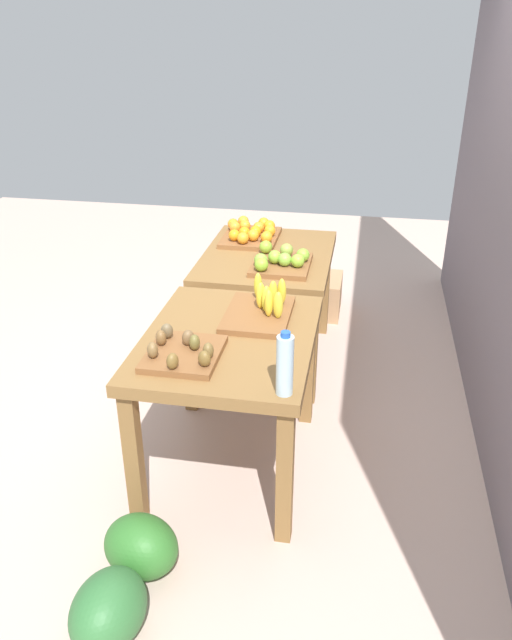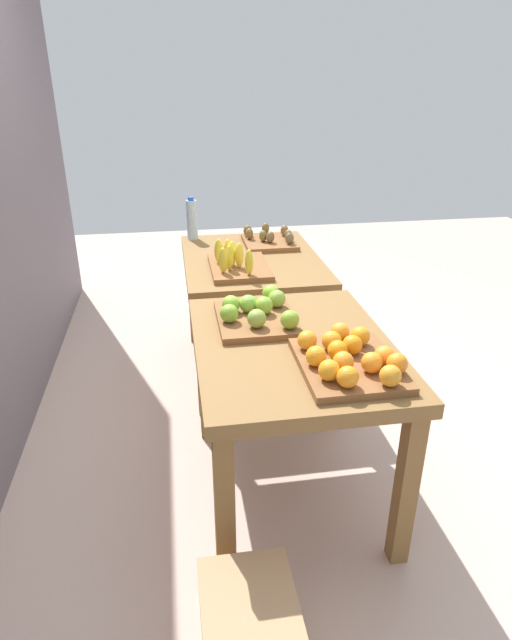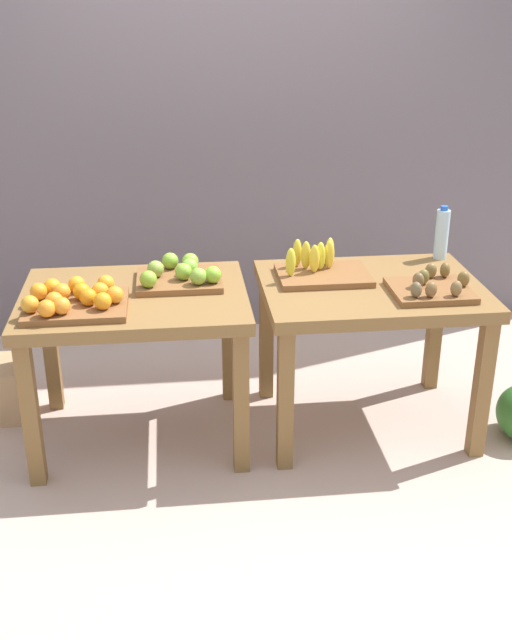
{
  "view_description": "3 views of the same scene",
  "coord_description": "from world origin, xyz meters",
  "px_view_note": "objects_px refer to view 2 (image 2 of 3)",
  "views": [
    {
      "loc": [
        3.08,
        0.59,
        2.13
      ],
      "look_at": [
        -0.09,
        0.01,
        0.52
      ],
      "focal_mm": 34.79,
      "sensor_mm": 36.0,
      "label": 1
    },
    {
      "loc": [
        -2.45,
        0.46,
        1.76
      ],
      "look_at": [
        0.1,
        0.05,
        0.56
      ],
      "focal_mm": 29.93,
      "sensor_mm": 36.0,
      "label": 2
    },
    {
      "loc": [
        -0.38,
        -3.35,
        2.08
      ],
      "look_at": [
        0.0,
        -0.04,
        0.62
      ],
      "focal_mm": 43.5,
      "sensor_mm": 36.0,
      "label": 3
    }
  ],
  "objects_px": {
    "apple_bin": "(257,313)",
    "display_table_left": "(292,366)",
    "orange_bin": "(349,359)",
    "kiwi_bin": "(269,240)",
    "watermelon_pile": "(263,295)",
    "cardboard_produce_box": "(250,636)",
    "water_bottle": "(192,219)",
    "display_table_right": "(252,275)",
    "banana_crate": "(237,264)"
  },
  "relations": [
    {
      "from": "apple_bin",
      "to": "display_table_left",
      "type": "bearing_deg",
      "value": -152.64
    },
    {
      "from": "orange_bin",
      "to": "kiwi_bin",
      "type": "distance_m",
      "value": 1.61
    },
    {
      "from": "display_table_left",
      "to": "apple_bin",
      "type": "xyz_separation_m",
      "value": [
        0.22,
        0.11,
        0.15
      ]
    },
    {
      "from": "apple_bin",
      "to": "kiwi_bin",
      "type": "height_order",
      "value": "apple_bin"
    },
    {
      "from": "orange_bin",
      "to": "watermelon_pile",
      "type": "distance_m",
      "value": 2.38
    },
    {
      "from": "apple_bin",
      "to": "watermelon_pile",
      "type": "bearing_deg",
      "value": -10.59
    },
    {
      "from": "watermelon_pile",
      "to": "cardboard_produce_box",
      "type": "xyz_separation_m",
      "value": [
        -2.83,
        0.53,
        0.01
      ]
    },
    {
      "from": "water_bottle",
      "to": "kiwi_bin",
      "type": "bearing_deg",
      "value": -112.85
    },
    {
      "from": "display_table_right",
      "to": "water_bottle",
      "type": "bearing_deg",
      "value": 36.41
    },
    {
      "from": "kiwi_bin",
      "to": "display_table_right",
      "type": "bearing_deg",
      "value": 147.62
    },
    {
      "from": "banana_crate",
      "to": "kiwi_bin",
      "type": "relative_size",
      "value": 1.19
    },
    {
      "from": "water_bottle",
      "to": "watermelon_pile",
      "type": "relative_size",
      "value": 0.41
    },
    {
      "from": "watermelon_pile",
      "to": "cardboard_produce_box",
      "type": "distance_m",
      "value": 2.88
    },
    {
      "from": "cardboard_produce_box",
      "to": "display_table_right",
      "type": "bearing_deg",
      "value": -8.9
    },
    {
      "from": "display_table_right",
      "to": "cardboard_produce_box",
      "type": "bearing_deg",
      "value": 171.1
    },
    {
      "from": "kiwi_bin",
      "to": "cardboard_produce_box",
      "type": "xyz_separation_m",
      "value": [
        -2.16,
        0.45,
        -0.65
      ]
    },
    {
      "from": "apple_bin",
      "to": "kiwi_bin",
      "type": "relative_size",
      "value": 1.11
    },
    {
      "from": "apple_bin",
      "to": "kiwi_bin",
      "type": "distance_m",
      "value": 1.17
    },
    {
      "from": "display_table_right",
      "to": "water_bottle",
      "type": "xyz_separation_m",
      "value": [
        0.44,
        0.33,
        0.24
      ]
    },
    {
      "from": "orange_bin",
      "to": "watermelon_pile",
      "type": "height_order",
      "value": "orange_bin"
    },
    {
      "from": "banana_crate",
      "to": "water_bottle",
      "type": "distance_m",
      "value": 0.71
    },
    {
      "from": "banana_crate",
      "to": "watermelon_pile",
      "type": "xyz_separation_m",
      "value": [
        1.14,
        -0.35,
        -0.67
      ]
    },
    {
      "from": "cardboard_produce_box",
      "to": "display_table_left",
      "type": "bearing_deg",
      "value": -20.68
    },
    {
      "from": "orange_bin",
      "to": "kiwi_bin",
      "type": "relative_size",
      "value": 1.2
    },
    {
      "from": "display_table_right",
      "to": "apple_bin",
      "type": "relative_size",
      "value": 2.54
    },
    {
      "from": "apple_bin",
      "to": "banana_crate",
      "type": "xyz_separation_m",
      "value": [
        0.67,
        0.01,
        0.0
      ]
    },
    {
      "from": "display_table_left",
      "to": "cardboard_produce_box",
      "type": "distance_m",
      "value": 0.99
    },
    {
      "from": "orange_bin",
      "to": "apple_bin",
      "type": "xyz_separation_m",
      "value": [
        0.47,
        0.27,
        -0.0
      ]
    },
    {
      "from": "display_table_left",
      "to": "watermelon_pile",
      "type": "xyz_separation_m",
      "value": [
        2.03,
        -0.23,
        -0.51
      ]
    },
    {
      "from": "watermelon_pile",
      "to": "display_table_left",
      "type": "bearing_deg",
      "value": 173.62
    },
    {
      "from": "water_bottle",
      "to": "watermelon_pile",
      "type": "distance_m",
      "value": 1.05
    },
    {
      "from": "display_table_left",
      "to": "orange_bin",
      "type": "bearing_deg",
      "value": -148.07
    },
    {
      "from": "display_table_left",
      "to": "cardboard_produce_box",
      "type": "xyz_separation_m",
      "value": [
        -0.79,
        0.3,
        -0.5
      ]
    },
    {
      "from": "display_table_right",
      "to": "cardboard_produce_box",
      "type": "distance_m",
      "value": 2.0
    },
    {
      "from": "display_table_left",
      "to": "kiwi_bin",
      "type": "bearing_deg",
      "value": -6.39
    },
    {
      "from": "apple_bin",
      "to": "orange_bin",
      "type": "bearing_deg",
      "value": -150.15
    },
    {
      "from": "kiwi_bin",
      "to": "water_bottle",
      "type": "height_order",
      "value": "water_bottle"
    },
    {
      "from": "banana_crate",
      "to": "display_table_right",
      "type": "bearing_deg",
      "value": -27.2
    },
    {
      "from": "orange_bin",
      "to": "apple_bin",
      "type": "relative_size",
      "value": 1.08
    },
    {
      "from": "apple_bin",
      "to": "cardboard_produce_box",
      "type": "height_order",
      "value": "apple_bin"
    },
    {
      "from": "display_table_right",
      "to": "banana_crate",
      "type": "distance_m",
      "value": 0.3
    },
    {
      "from": "apple_bin",
      "to": "cardboard_produce_box",
      "type": "xyz_separation_m",
      "value": [
        -1.01,
        0.19,
        -0.66
      ]
    },
    {
      "from": "orange_bin",
      "to": "display_table_right",
      "type": "bearing_deg",
      "value": 6.45
    },
    {
      "from": "orange_bin",
      "to": "water_bottle",
      "type": "height_order",
      "value": "water_bottle"
    },
    {
      "from": "apple_bin",
      "to": "water_bottle",
      "type": "height_order",
      "value": "water_bottle"
    },
    {
      "from": "watermelon_pile",
      "to": "apple_bin",
      "type": "bearing_deg",
      "value": 169.41
    },
    {
      "from": "display_table_right",
      "to": "apple_bin",
      "type": "distance_m",
      "value": 0.92
    },
    {
      "from": "display_table_left",
      "to": "apple_bin",
      "type": "bearing_deg",
      "value": 27.36
    },
    {
      "from": "display_table_left",
      "to": "water_bottle",
      "type": "relative_size",
      "value": 3.75
    },
    {
      "from": "display_table_right",
      "to": "water_bottle",
      "type": "relative_size",
      "value": 3.75
    }
  ]
}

